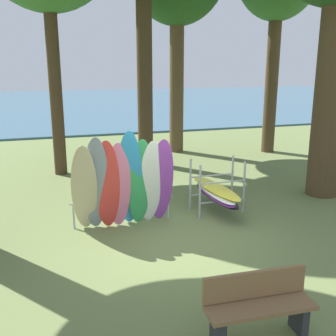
# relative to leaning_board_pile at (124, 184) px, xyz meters

# --- Properties ---
(ground_plane) EXTENTS (80.00, 80.00, 0.00)m
(ground_plane) POSITION_rel_leaning_board_pile_xyz_m (1.00, -0.82, -0.98)
(ground_plane) COLOR olive
(lake_water) EXTENTS (80.00, 36.00, 0.10)m
(lake_water) POSITION_rel_leaning_board_pile_xyz_m (1.00, 29.57, -0.93)
(lake_water) COLOR #38607A
(lake_water) RESTS_ON ground
(leaning_board_pile) EXTENTS (2.23, 0.70, 2.15)m
(leaning_board_pile) POSITION_rel_leaning_board_pile_xyz_m (0.00, 0.00, 0.00)
(leaning_board_pile) COLOR #C6B289
(leaning_board_pile) RESTS_ON ground
(board_storage_rack) EXTENTS (1.15, 2.13, 1.25)m
(board_storage_rack) POSITION_rel_leaning_board_pile_xyz_m (2.25, 0.33, -0.48)
(board_storage_rack) COLOR #9EA0A5
(board_storage_rack) RESTS_ON ground
(park_bench) EXTENTS (1.42, 0.49, 0.85)m
(park_bench) POSITION_rel_leaning_board_pile_xyz_m (0.89, -3.97, -0.53)
(park_bench) COLOR #2D2D33
(park_bench) RESTS_ON ground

